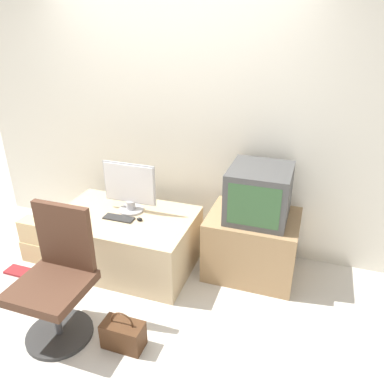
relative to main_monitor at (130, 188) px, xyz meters
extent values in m
plane|color=beige|center=(0.26, -0.78, -0.76)|extent=(12.00, 12.00, 0.00)
cube|color=silver|center=(0.26, 0.54, 0.54)|extent=(4.40, 0.05, 2.60)
cube|color=#CCB289|center=(-0.02, -0.12, -0.50)|extent=(1.28, 0.84, 0.53)
cube|color=#A37F56|center=(1.14, 0.15, -0.47)|extent=(0.80, 0.63, 0.59)
cylinder|color=#B2B2B7|center=(0.00, 0.00, -0.22)|extent=(0.24, 0.24, 0.02)
cylinder|color=#B2B2B7|center=(0.00, 0.00, -0.17)|extent=(0.08, 0.08, 0.08)
cube|color=#B2B2B7|center=(0.00, 0.00, 0.05)|extent=(0.52, 0.01, 0.39)
cube|color=silver|center=(0.00, 0.00, 0.05)|extent=(0.49, 0.02, 0.36)
cube|color=#2D2D2D|center=(-0.03, -0.18, -0.23)|extent=(0.29, 0.10, 0.01)
ellipsoid|color=black|center=(0.16, -0.15, -0.22)|extent=(0.05, 0.04, 0.03)
cube|color=#474747|center=(1.17, 0.16, 0.06)|extent=(0.52, 0.55, 0.46)
cube|color=#335B33|center=(1.17, -0.11, 0.06)|extent=(0.43, 0.01, 0.36)
cylinder|color=#333333|center=(-0.07, -1.11, -0.75)|extent=(0.50, 0.50, 0.03)
cylinder|color=#4C4C51|center=(-0.07, -1.11, -0.54)|extent=(0.05, 0.05, 0.39)
cube|color=#513323|center=(-0.07, -1.11, -0.31)|extent=(0.50, 0.50, 0.07)
cube|color=#513323|center=(-0.07, -0.89, -0.01)|extent=(0.45, 0.05, 0.52)
cube|color=#D1B27F|center=(-0.89, -0.33, -0.65)|extent=(0.27, 0.19, 0.22)
cube|color=#D1B27F|center=(-0.89, -0.33, -0.43)|extent=(0.25, 0.17, 0.22)
cube|color=#4C2D19|center=(0.44, -1.04, -0.66)|extent=(0.30, 0.16, 0.21)
torus|color=#4C2D19|center=(0.44, -1.04, -0.54)|extent=(0.18, 0.01, 0.18)
cube|color=maroon|center=(-0.93, -0.59, -0.75)|extent=(0.24, 0.14, 0.02)
camera|label=1|loc=(1.56, -2.79, 1.44)|focal=35.00mm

